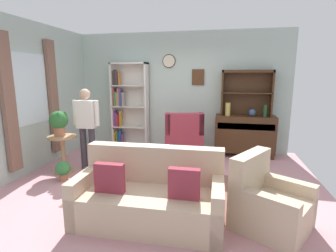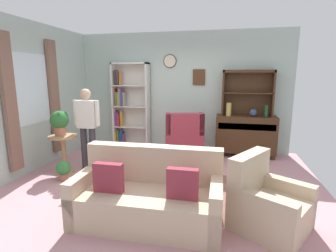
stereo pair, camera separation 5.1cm
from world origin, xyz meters
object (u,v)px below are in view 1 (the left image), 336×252
Objects in this scene: bookshelf at (127,108)px; vase_tall at (228,109)px; bottle_wine at (265,111)px; sideboard at (244,134)px; vase_round at (252,113)px; person_reading at (87,123)px; armchair_floral at (268,205)px; wingback_chair at (183,143)px; sideboard_hutch at (247,86)px; potted_plant_large at (59,121)px; potted_plant_small at (63,170)px; couch_floral at (150,197)px; plant_stand at (63,150)px.

vase_tall is (2.42, -0.17, 0.04)m from bookshelf.
vase_tall is at bearing 179.34° from bottle_wine.
vase_round is at bearing -27.17° from sideboard.
armchair_floral is at bearing -24.05° from person_reading.
person_reading reaches higher than armchair_floral.
armchair_floral is 2.68m from wingback_chair.
sideboard_hutch is 6.47× the size of vase_round.
sideboard_hutch is 2.38× the size of potted_plant_large.
sideboard is at bearing -1.78° from bookshelf.
bottle_wine reaches higher than potted_plant_small.
bottle_wine is (0.39, -0.09, 0.54)m from sideboard.
vase_round is 0.27m from bottle_wine.
potted_plant_small is (-2.77, -2.07, -0.86)m from vase_tall.
bookshelf is 1.95m from potted_plant_large.
potted_plant_small is (-1.82, 0.89, -0.11)m from couch_floral.
potted_plant_small is at bearing -144.49° from sideboard_hutch.
bookshelf is 1.61m from person_reading.
potted_plant_large reaches higher than sideboard.
sideboard_hutch reaches higher than potted_plant_small.
vase_tall reaches higher than potted_plant_large.
person_reading is at bearing 78.34° from potted_plant_small.
plant_stand is at bearing -150.82° from sideboard_hutch.
sideboard is at bearing 27.75° from plant_stand.
person_reading is (-1.68, 1.53, 0.59)m from couch_floral.
person_reading reaches higher than vase_round.
armchair_floral is 1.50× the size of plant_stand.
potted_plant_large is 0.30× the size of person_reading.
wingback_chair is at bearing 121.08° from armchair_floral.
vase_tall is 0.27× the size of armchair_floral.
bottle_wine is at bearing 83.73° from armchair_floral.
vase_round reaches higher than plant_stand.
vase_tall is (-0.39, -0.19, -0.50)m from sideboard_hutch.
potted_plant_large is 1.33× the size of potted_plant_small.
vase_round is 3.95m from plant_stand.
plant_stand is at bearing -150.46° from wingback_chair.
bookshelf is at bearing 115.12° from couch_floral.
person_reading is (0.13, 0.64, 0.70)m from potted_plant_small.
sideboard_hutch is 0.61× the size of couch_floral.
vase_tall is 0.28× the size of wingback_chair.
bookshelf is 2.40m from potted_plant_small.
person_reading reaches higher than plant_stand.
couch_floral is at bearing -31.57° from plant_stand.
bottle_wine reaches higher than wingback_chair.
sideboard is (2.81, -0.09, -0.51)m from bookshelf.
vase_round is at bearing 32.29° from potted_plant_small.
armchair_floral is 3.77m from potted_plant_large.
armchair_floral is (0.08, -2.89, -0.22)m from sideboard.
vase_round is 0.16× the size of wingback_chair.
sideboard_hutch is 4.04m from plant_stand.
wingback_chair is 0.67× the size of person_reading.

